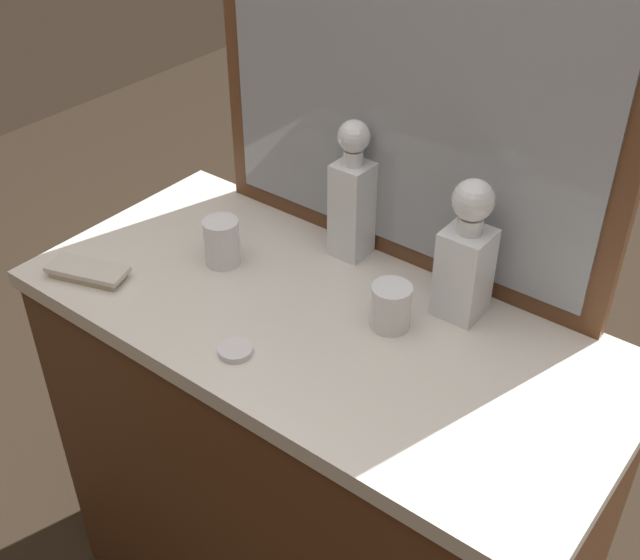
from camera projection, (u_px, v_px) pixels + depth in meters
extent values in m
cube|color=brown|center=(320.00, 485.00, 1.75)|extent=(1.13, 0.53, 0.89)
cube|color=silver|center=(320.00, 322.00, 1.48)|extent=(1.16, 0.55, 0.04)
cube|color=brown|center=(407.00, 97.00, 1.44)|extent=(0.87, 0.03, 0.69)
cube|color=gray|center=(403.00, 100.00, 1.43)|extent=(0.79, 0.01, 0.61)
cube|color=white|center=(464.00, 273.00, 1.43)|extent=(0.08, 0.08, 0.17)
cube|color=#9E5619|center=(462.00, 289.00, 1.45)|extent=(0.07, 0.07, 0.10)
cylinder|color=white|center=(470.00, 225.00, 1.37)|extent=(0.05, 0.05, 0.03)
sphere|color=white|center=(473.00, 200.00, 1.34)|extent=(0.07, 0.07, 0.07)
cube|color=white|center=(352.00, 210.00, 1.58)|extent=(0.07, 0.07, 0.20)
cube|color=#9E5619|center=(352.00, 222.00, 1.60)|extent=(0.06, 0.06, 0.15)
cylinder|color=white|center=(353.00, 157.00, 1.52)|extent=(0.04, 0.04, 0.03)
sphere|color=white|center=(354.00, 136.00, 1.49)|extent=(0.06, 0.06, 0.06)
cylinder|color=white|center=(391.00, 306.00, 1.42)|extent=(0.07, 0.07, 0.09)
cylinder|color=silver|center=(390.00, 322.00, 1.45)|extent=(0.07, 0.07, 0.01)
cylinder|color=white|center=(222.00, 242.00, 1.59)|extent=(0.07, 0.07, 0.10)
cylinder|color=silver|center=(223.00, 260.00, 1.61)|extent=(0.07, 0.07, 0.01)
cube|color=#B7A88C|center=(88.00, 274.00, 1.57)|extent=(0.16, 0.10, 0.01)
cube|color=beige|center=(87.00, 269.00, 1.56)|extent=(0.17, 0.11, 0.01)
cylinder|color=silver|center=(235.00, 350.00, 1.38)|extent=(0.06, 0.06, 0.01)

